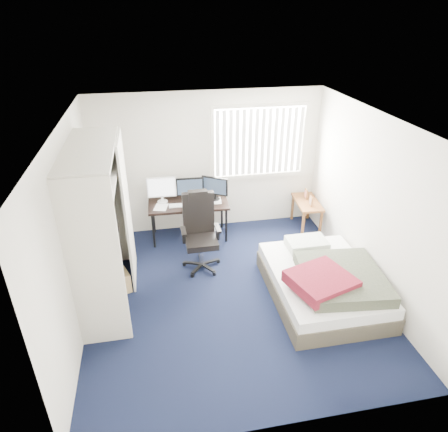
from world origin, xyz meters
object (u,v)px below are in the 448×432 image
office_chair (200,239)px  nightstand (307,205)px  desk (188,200)px  bed (324,282)px

office_chair → nightstand: 2.24m
desk → nightstand: 2.18m
bed → desk: bearing=128.9°
office_chair → bed: 1.97m
nightstand → bed: nightstand is taller
desk → office_chair: bearing=-85.1°
bed → nightstand: bearing=76.1°
office_chair → bed: bearing=-35.7°
desk → nightstand: size_ratio=1.71×
bed → office_chair: bearing=144.3°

